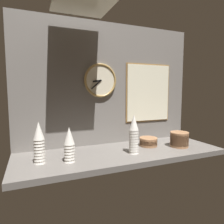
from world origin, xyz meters
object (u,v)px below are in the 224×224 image
Objects in this scene: bowl_stack_right at (148,141)px; menu_board at (148,93)px; cup_stack_center_right at (134,134)px; cup_stack_left at (69,144)px; wall_clock at (100,80)px; bowl_stack_far_right at (179,139)px; cup_stack_far_left at (39,143)px.

menu_board is at bearing 59.55° from bowl_stack_right.
menu_board is at bearing 44.93° from cup_stack_center_right.
wall_clock is (0.33, 0.32, 0.44)m from cup_stack_left.
bowl_stack_right is at bearing -120.45° from menu_board.
menu_board reaches higher than wall_clock.
cup_stack_left reaches higher than bowl_stack_right.
bowl_stack_far_right is at bearing -70.54° from menu_board.
cup_stack_left is 0.86× the size of cup_stack_far_left.
bowl_stack_right is at bearing 31.63° from cup_stack_center_right.
bowl_stack_far_right is 0.28× the size of menu_board.
bowl_stack_far_right is 0.26m from bowl_stack_right.
cup_stack_far_left is at bearing -152.31° from wall_clock.
cup_stack_far_left is 1.08m from menu_board.
cup_stack_far_left is 0.72m from wall_clock.
cup_stack_far_left is 1.80× the size of bowl_stack_right.
menu_board is (0.81, 0.33, 0.33)m from cup_stack_left.
menu_board is (-0.11, 0.32, 0.38)m from bowl_stack_far_right.
menu_board reaches higher than bowl_stack_far_right.
wall_clock reaches higher than bowl_stack_far_right.
cup_stack_far_left is 0.50× the size of menu_board.
cup_stack_far_left is 1.11m from bowl_stack_far_right.
cup_stack_left is 0.19m from cup_stack_far_left.
bowl_stack_right is (0.88, 0.08, -0.10)m from cup_stack_far_left.
cup_stack_far_left reaches higher than cup_stack_left.
cup_stack_center_right is at bearing -135.07° from menu_board.
bowl_stack_right is at bearing 152.57° from bowl_stack_far_right.
bowl_stack_far_right is at bearing -27.38° from wall_clock.
menu_board is (0.33, 0.33, 0.30)m from cup_stack_center_right.
bowl_stack_far_right is 0.51m from menu_board.
menu_board is at bearing 109.46° from bowl_stack_far_right.
cup_stack_center_right is at bearing -178.20° from bowl_stack_far_right.
wall_clock is 0.49m from menu_board.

